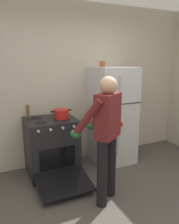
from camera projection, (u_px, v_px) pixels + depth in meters
The scene contains 8 objects.
ground at pixel (141, 224), 2.49m from camera, with size 8.00×8.00×0.00m, color #4C4742.
kitchen_wall_back at pixel (75, 85), 3.89m from camera, with size 6.00×0.10×2.70m, color beige.
refrigerator at pixel (112, 115), 3.89m from camera, with size 0.68×0.72×1.66m.
stove_range at pixel (52, 147), 3.52m from camera, with size 0.76×1.20×0.90m.
person_cook at pixel (105, 130), 2.72m from camera, with size 0.64×0.66×1.60m.
red_pot at pixel (61, 114), 3.44m from camera, with size 0.33×0.23×0.14m.
coffee_mug at pixel (102, 64), 3.66m from camera, with size 0.11×0.08×0.10m.
pepper_mill at pixel (28, 111), 3.46m from camera, with size 0.05×0.05×0.20m, color brown.
Camera 1 is at (-1.41, -1.69, 1.80)m, focal length 35.88 mm.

